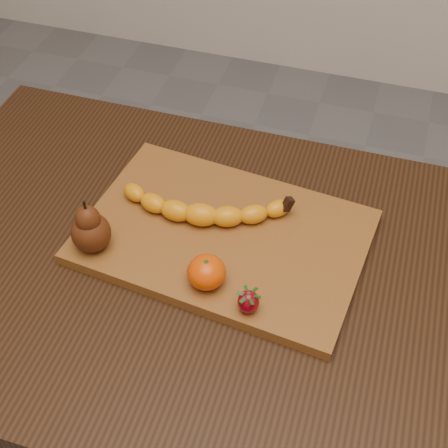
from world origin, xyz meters
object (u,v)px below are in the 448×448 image
(table, at_px, (189,296))
(pear, at_px, (89,225))
(mandarin, at_px, (206,272))
(cutting_board, at_px, (224,236))

(table, bearing_deg, pear, -167.64)
(pear, xyz_separation_m, mandarin, (0.19, -0.02, -0.02))
(mandarin, bearing_deg, cutting_board, 92.90)
(table, height_order, pear, pear)
(table, xyz_separation_m, pear, (-0.14, -0.03, 0.17))
(cutting_board, bearing_deg, pear, -148.95)
(pear, relative_size, mandarin, 1.67)
(table, relative_size, pear, 10.25)
(cutting_board, xyz_separation_m, pear, (-0.19, -0.09, 0.06))
(table, relative_size, mandarin, 17.08)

